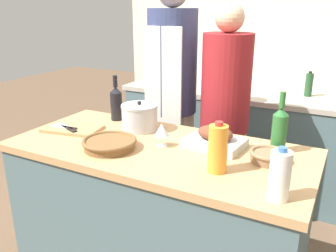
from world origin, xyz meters
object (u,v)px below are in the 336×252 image
Objects in this scene: cutting_board at (73,129)px; knife_paring at (65,127)px; wicker_basket at (109,143)px; milk_jug at (280,175)px; condiment_bottle_short at (163,75)px; person_cook_aproned at (172,93)px; wine_bottle_dark at (279,129)px; knife_chef at (67,128)px; stock_pot at (140,117)px; mixing_bowl at (268,156)px; condiment_bottle_extra at (309,85)px; person_cook_guest at (225,114)px; wine_bottle_green at (116,103)px; roasting_pan at (215,139)px; juice_jug at (218,149)px; condiment_bottle_tall at (163,75)px; wine_glass_left at (162,130)px.

cutting_board is 0.05m from knife_paring.
wicker_basket is 1.33× the size of milk_jug.
person_cook_aproned is at bearing -57.36° from condiment_bottle_short.
knife_chef is at bearing -167.39° from wine_bottle_dark.
knife_paring is (-0.38, -0.23, -0.06)m from stock_pot.
knife_paring is (-1.16, -0.12, -0.01)m from mixing_bowl.
milk_jug is 0.68× the size of wine_bottle_dark.
cutting_board is at bearing -126.12° from condiment_bottle_extra.
person_cook_guest is at bearing 57.64° from stock_pot.
cutting_board is 0.40m from stock_pot.
cutting_board is 0.22× the size of person_cook_guest.
wine_bottle_green is at bearing -116.27° from person_cook_aproned.
mixing_bowl is (0.29, -0.06, -0.01)m from roasting_pan.
juice_jug is 0.13× the size of person_cook_aproned.
wine_bottle_green is 0.35m from knife_chef.
juice_jug is at bearing -118.20° from wine_bottle_dark.
cutting_board is at bearing -83.79° from condiment_bottle_tall.
wine_bottle_dark is at bearing 12.57° from knife_paring.
stock_pot is 1.00m from milk_jug.
mixing_bowl is at bearing 108.84° from milk_jug.
roasting_pan is 0.30m from juice_jug.
knife_paring is (-1.28, 0.21, -0.08)m from milk_jug.
person_cook_guest is at bearing -38.76° from condiment_bottle_tall.
person_cook_aproned is (-0.08, 0.86, 0.07)m from wicker_basket.
knife_paring is (-0.03, -0.03, 0.01)m from cutting_board.
knife_chef is (-1.15, -0.11, -0.01)m from mixing_bowl.
wine_bottle_green is 1.62× the size of knife_paring.
wine_glass_left is 0.07× the size of person_cook_aproned.
person_cook_guest is at bearing 46.89° from cutting_board.
condiment_bottle_extra reaches higher than knife_chef.
roasting_pan is 1.34× the size of juice_jug.
condiment_bottle_extra reaches higher than stock_pot.
person_cook_aproned is at bearing 68.08° from cutting_board.
roasting_pan is at bearing 112.65° from juice_jug.
wine_glass_left is (0.59, 0.03, 0.08)m from cutting_board.
stock_pot is 1.02× the size of milk_jug.
knife_paring is (-0.99, 0.09, -0.09)m from juice_jug.
knife_chef is (-0.86, -0.17, -0.02)m from roasting_pan.
cutting_board is at bearing -168.52° from wine_bottle_dark.
roasting_pan is at bearing -11.39° from wine_bottle_green.
juice_jug is 0.39m from wine_glass_left.
person_cook_guest reaches higher than stock_pot.
person_cook_guest reaches higher than roasting_pan.
roasting_pan is 1.74× the size of mixing_bowl.
condiment_bottle_tall is (-0.50, 1.22, 0.01)m from stock_pot.
condiment_bottle_short is 0.08× the size of person_cook_aproned.
wine_bottle_green reaches higher than milk_jug.
knife_paring is 0.10× the size of person_cook_aproned.
wine_bottle_green is 1.57× the size of condiment_bottle_tall.
roasting_pan is 1.53× the size of condiment_bottle_extra.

